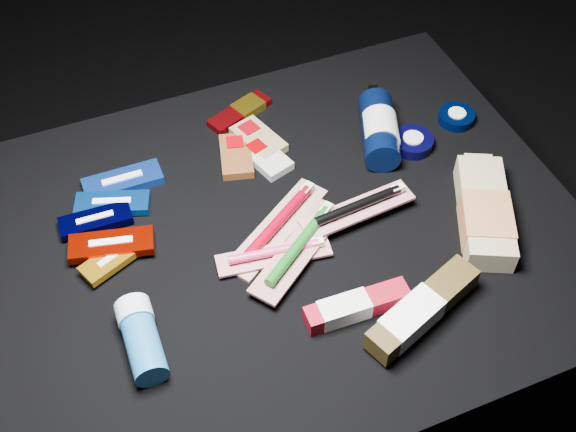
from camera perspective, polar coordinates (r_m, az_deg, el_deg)
name	(u,v)px	position (r m, az deg, el deg)	size (l,w,h in m)	color
ground	(283,352)	(1.52, -0.39, -10.70)	(3.00, 3.00, 0.00)	black
cloth_table	(283,298)	(1.35, -0.43, -6.52)	(0.98, 0.78, 0.40)	black
luna_bar_0	(123,181)	(1.28, -12.91, 2.71)	(0.14, 0.05, 0.02)	blue
luna_bar_1	(112,204)	(1.25, -13.71, 0.96)	(0.13, 0.08, 0.02)	#09429C
luna_bar_2	(96,220)	(1.23, -14.96, -0.33)	(0.12, 0.05, 0.02)	black
luna_bar_3	(114,258)	(1.17, -13.56, -3.22)	(0.12, 0.08, 0.01)	orange
luna_bar_4	(112,245)	(1.18, -13.77, -2.20)	(0.14, 0.08, 0.02)	#8A0C00
clif_bar_0	(236,154)	(1.30, -4.12, 4.89)	(0.08, 0.11, 0.02)	brown
clif_bar_1	(264,156)	(1.29, -1.90, 4.75)	(0.08, 0.11, 0.02)	#ACADA6
clif_bar_2	(257,138)	(1.33, -2.46, 6.19)	(0.09, 0.12, 0.02)	olive
power_bar	(242,111)	(1.38, -3.62, 8.32)	(0.14, 0.09, 0.02)	#6E060A
lotion_bottle	(379,129)	(1.32, 7.22, 6.82)	(0.12, 0.20, 0.06)	black
cream_tin_upper	(456,117)	(1.40, 13.15, 7.63)	(0.07, 0.07, 0.02)	black
cream_tin_lower	(413,142)	(1.33, 9.81, 5.77)	(0.07, 0.07, 0.02)	black
bodywash_bottle	(484,213)	(1.22, 15.26, 0.20)	(0.16, 0.23, 0.05)	tan
deodorant_stick	(141,338)	(1.06, -11.51, -9.43)	(0.05, 0.13, 0.05)	#1B5991
toothbrush_pack_0	(278,224)	(1.18, -0.77, -0.68)	(0.22, 0.17, 0.03)	silver
toothbrush_pack_1	(275,253)	(1.14, -1.00, -2.97)	(0.19, 0.07, 0.02)	beige
toothbrush_pack_2	(300,246)	(1.14, 0.93, -2.40)	(0.21, 0.17, 0.02)	#A8A39C
toothbrush_pack_3	(359,207)	(1.19, 5.63, 0.71)	(0.20, 0.06, 0.02)	beige
toothpaste_carton_red	(353,307)	(1.09, 5.12, -7.19)	(0.16, 0.04, 0.03)	maroon
toothpaste_carton_green	(419,312)	(1.08, 10.29, -7.48)	(0.21, 0.12, 0.04)	#3D2D12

